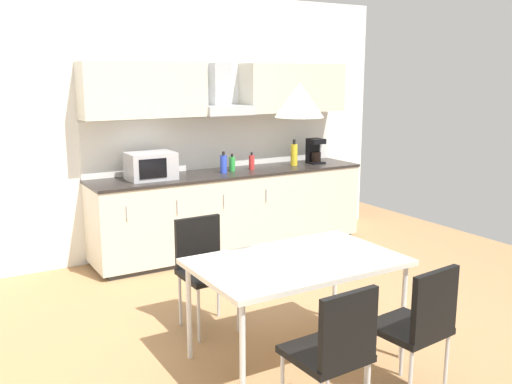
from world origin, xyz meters
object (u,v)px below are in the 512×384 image
bottle_yellow (294,154)px  dining_table (297,266)px  chair_far_left (204,261)px  bottle_red (252,162)px  bottle_blue (224,164)px  pendant_lamp (299,100)px  coffee_maker (314,151)px  microwave (151,166)px  chair_near_right (420,320)px  chair_near_left (335,346)px  bottle_green (232,164)px

bottle_yellow → dining_table: size_ratio=0.22×
chair_far_left → bottle_red: bearing=49.7°
bottle_blue → pendant_lamp: size_ratio=0.74×
bottle_blue → bottle_yellow: (0.96, 0.04, 0.03)m
coffee_maker → bottle_red: size_ratio=1.52×
microwave → chair_far_left: microwave is taller
coffee_maker → chair_near_right: bearing=-116.5°
bottle_red → dining_table: 2.72m
bottle_blue → chair_near_right: size_ratio=0.27×
chair_near_left → bottle_green: bearing=70.8°
chair_near_left → bottle_red: bearing=67.1°
bottle_green → chair_far_left: 2.09m
chair_near_left → pendant_lamp: 1.55m
chair_near_right → bottle_red: bearing=77.0°
dining_table → bottle_green: bearing=71.3°
bottle_blue → bottle_red: bearing=6.7°
coffee_maker → bottle_yellow: (-0.32, -0.02, -0.02)m
bottle_red → bottle_green: 0.24m
coffee_maker → pendant_lamp: 3.28m
bottle_red → dining_table: (-1.08, -2.48, -0.31)m
chair_near_right → chair_near_left: size_ratio=1.00×
bottle_red → chair_near_left: 3.61m
coffee_maker → pendant_lamp: (-1.98, -2.50, 0.75)m
bottle_blue → chair_far_left: 1.96m
bottle_yellow → chair_far_left: (-1.98, -1.65, -0.51)m
bottle_yellow → chair_near_right: (-1.34, -3.30, -0.51)m
pendant_lamp → bottle_blue: bearing=73.9°
bottle_green → chair_near_right: (-0.52, -3.32, -0.46)m
coffee_maker → bottle_blue: (-1.28, -0.07, -0.05)m
microwave → bottle_yellow: bottle_yellow is taller
coffee_maker → chair_far_left: 2.89m
microwave → dining_table: bearing=-87.2°
bottle_green → dining_table: 2.66m
bottle_red → chair_near_left: bearing=-112.9°
bottle_yellow → pendant_lamp: bearing=-123.9°
bottle_green → dining_table: (-0.85, -2.50, -0.30)m
bottle_blue → chair_near_right: (-0.38, -3.25, -0.48)m
bottle_green → chair_near_left: bottle_green is taller
bottle_green → chair_near_right: bearing=-98.9°
bottle_blue → chair_near_right: 3.31m
coffee_maker → pendant_lamp: bearing=-128.4°
microwave → bottle_red: (1.20, 0.01, -0.06)m
coffee_maker → bottle_blue: 1.28m
microwave → chair_near_right: size_ratio=0.55×
bottle_blue → bottle_yellow: bearing=2.6°
bottle_blue → chair_near_left: 3.44m
chair_near_right → chair_far_left: (-0.64, 1.64, 0.00)m
bottle_red → pendant_lamp: pendant_lamp is taller
bottle_blue → dining_table: 2.55m
microwave → coffee_maker: 2.10m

